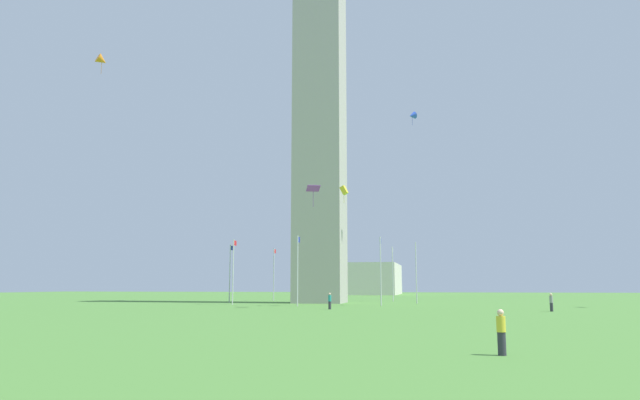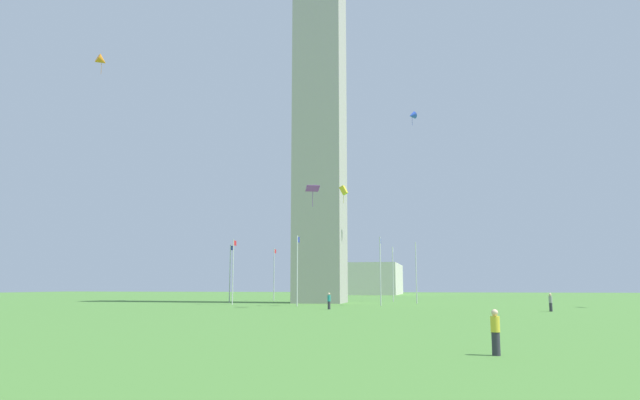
{
  "view_description": "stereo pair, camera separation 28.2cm",
  "coord_description": "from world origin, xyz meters",
  "px_view_note": "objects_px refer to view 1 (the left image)",
  "views": [
    {
      "loc": [
        -80.64,
        -16.37,
        2.43
      ],
      "look_at": [
        0.0,
        0.0,
        14.46
      ],
      "focal_mm": 32.81,
      "sensor_mm": 36.0,
      "label": 1
    },
    {
      "loc": [
        -80.59,
        -16.64,
        2.43
      ],
      "look_at": [
        0.0,
        0.0,
        14.46
      ],
      "focal_mm": 32.81,
      "sensor_mm": 36.0,
      "label": 2
    }
  ],
  "objects_px": {
    "person_gray_shirt": "(551,302)",
    "kite_yellow_box": "(344,190)",
    "flagpole_n": "(336,272)",
    "kite_blue_delta": "(412,116)",
    "flagpole_se": "(233,269)",
    "flagpole_w": "(416,270)",
    "flagpole_sw": "(381,268)",
    "kite_orange_delta": "(102,60)",
    "flagpole_nw": "(393,271)",
    "flagpole_e": "(230,271)",
    "kite_purple_diamond": "(313,189)",
    "obelisk_monument": "(320,90)",
    "flagpole_s": "(298,267)",
    "flagpole_ne": "(274,272)",
    "person_teal_shirt": "(330,301)",
    "distant_building": "(376,279)",
    "person_yellow_shirt": "(501,332)"
  },
  "relations": [
    {
      "from": "person_gray_shirt",
      "to": "kite_yellow_box",
      "type": "xyz_separation_m",
      "value": [
        10.02,
        21.19,
        12.93
      ]
    },
    {
      "from": "flagpole_n",
      "to": "kite_blue_delta",
      "type": "xyz_separation_m",
      "value": [
        -15.83,
        -13.36,
        20.85
      ]
    },
    {
      "from": "flagpole_se",
      "to": "flagpole_w",
      "type": "xyz_separation_m",
      "value": [
        9.41,
        -22.72,
        0.0
      ]
    },
    {
      "from": "flagpole_sw",
      "to": "kite_orange_delta",
      "type": "height_order",
      "value": "kite_orange_delta"
    },
    {
      "from": "flagpole_nw",
      "to": "person_gray_shirt",
      "type": "distance_m",
      "value": 36.03
    },
    {
      "from": "flagpole_e",
      "to": "kite_purple_diamond",
      "type": "distance_m",
      "value": 25.85
    },
    {
      "from": "obelisk_monument",
      "to": "flagpole_s",
      "type": "distance_m",
      "value": 29.41
    },
    {
      "from": "flagpole_ne",
      "to": "person_teal_shirt",
      "type": "height_order",
      "value": "flagpole_ne"
    },
    {
      "from": "flagpole_e",
      "to": "kite_purple_diamond",
      "type": "xyz_separation_m",
      "value": [
        -18.25,
        -16.23,
        8.48
      ]
    },
    {
      "from": "flagpole_se",
      "to": "person_gray_shirt",
      "type": "relative_size",
      "value": 4.92
    },
    {
      "from": "kite_blue_delta",
      "to": "distant_building",
      "type": "xyz_separation_m",
      "value": [
        80.26,
        13.62,
        -21.33
      ]
    },
    {
      "from": "flagpole_ne",
      "to": "distant_building",
      "type": "relative_size",
      "value": 0.29
    },
    {
      "from": "flagpole_s",
      "to": "person_gray_shirt",
      "type": "xyz_separation_m",
      "value": [
        -8.75,
        -26.57,
        -3.7
      ]
    },
    {
      "from": "flagpole_s",
      "to": "kite_purple_diamond",
      "type": "relative_size",
      "value": 3.59
    },
    {
      "from": "flagpole_s",
      "to": "flagpole_w",
      "type": "relative_size",
      "value": 1.0
    },
    {
      "from": "obelisk_monument",
      "to": "distant_building",
      "type": "distance_m",
      "value": 82.26
    },
    {
      "from": "flagpole_n",
      "to": "flagpole_e",
      "type": "bearing_deg",
      "value": 135.0
    },
    {
      "from": "flagpole_sw",
      "to": "flagpole_nw",
      "type": "bearing_deg",
      "value": -0.0
    },
    {
      "from": "flagpole_sw",
      "to": "person_yellow_shirt",
      "type": "bearing_deg",
      "value": -169.66
    },
    {
      "from": "flagpole_ne",
      "to": "flagpole_sw",
      "type": "height_order",
      "value": "same"
    },
    {
      "from": "kite_blue_delta",
      "to": "kite_orange_delta",
      "type": "bearing_deg",
      "value": 113.97
    },
    {
      "from": "flagpole_se",
      "to": "distant_building",
      "type": "relative_size",
      "value": 0.29
    },
    {
      "from": "obelisk_monument",
      "to": "flagpole_s",
      "type": "height_order",
      "value": "obelisk_monument"
    },
    {
      "from": "person_gray_shirt",
      "to": "distant_building",
      "type": "relative_size",
      "value": 0.06
    },
    {
      "from": "kite_yellow_box",
      "to": "flagpole_ne",
      "type": "bearing_deg",
      "value": 34.58
    },
    {
      "from": "flagpole_se",
      "to": "flagpole_sw",
      "type": "xyz_separation_m",
      "value": [
        -0.0,
        -18.82,
        0.0
      ]
    },
    {
      "from": "person_yellow_shirt",
      "to": "obelisk_monument",
      "type": "bearing_deg",
      "value": -28.7
    },
    {
      "from": "kite_purple_diamond",
      "to": "flagpole_se",
      "type": "bearing_deg",
      "value": 54.35
    },
    {
      "from": "flagpole_ne",
      "to": "kite_yellow_box",
      "type": "bearing_deg",
      "value": -145.42
    },
    {
      "from": "flagpole_sw",
      "to": "kite_yellow_box",
      "type": "bearing_deg",
      "value": 123.11
    },
    {
      "from": "flagpole_n",
      "to": "flagpole_nw",
      "type": "distance_m",
      "value": 10.19
    },
    {
      "from": "flagpole_se",
      "to": "person_teal_shirt",
      "type": "height_order",
      "value": "flagpole_se"
    },
    {
      "from": "flagpole_n",
      "to": "flagpole_w",
      "type": "distance_m",
      "value": 18.82
    },
    {
      "from": "kite_yellow_box",
      "to": "distant_building",
      "type": "distance_m",
      "value": 90.48
    },
    {
      "from": "flagpole_sw",
      "to": "kite_blue_delta",
      "type": "height_order",
      "value": "kite_blue_delta"
    },
    {
      "from": "flagpole_se",
      "to": "flagpole_s",
      "type": "relative_size",
      "value": 1.0
    },
    {
      "from": "person_yellow_shirt",
      "to": "kite_orange_delta",
      "type": "bearing_deg",
      "value": 0.3
    },
    {
      "from": "person_gray_shirt",
      "to": "flagpole_sw",
      "type": "bearing_deg",
      "value": 0.44
    },
    {
      "from": "kite_purple_diamond",
      "to": "kite_yellow_box",
      "type": "xyz_separation_m",
      "value": [
        6.21,
        -2.46,
        0.76
      ]
    },
    {
      "from": "flagpole_se",
      "to": "flagpole_nw",
      "type": "bearing_deg",
      "value": -45.0
    },
    {
      "from": "kite_purple_diamond",
      "to": "kite_yellow_box",
      "type": "bearing_deg",
      "value": -21.57
    },
    {
      "from": "flagpole_e",
      "to": "kite_yellow_box",
      "type": "distance_m",
      "value": 24.07
    },
    {
      "from": "flagpole_sw",
      "to": "person_gray_shirt",
      "type": "distance_m",
      "value": 21.63
    },
    {
      "from": "flagpole_n",
      "to": "kite_purple_diamond",
      "type": "relative_size",
      "value": 3.59
    },
    {
      "from": "flagpole_s",
      "to": "person_teal_shirt",
      "type": "xyz_separation_m",
      "value": [
        -7.99,
        -5.33,
        -3.7
      ]
    },
    {
      "from": "kite_blue_delta",
      "to": "flagpole_ne",
      "type": "bearing_deg",
      "value": 62.34
    },
    {
      "from": "flagpole_sw",
      "to": "person_gray_shirt",
      "type": "bearing_deg",
      "value": -126.4
    },
    {
      "from": "flagpole_e",
      "to": "flagpole_w",
      "type": "relative_size",
      "value": 1.0
    },
    {
      "from": "flagpole_e",
      "to": "flagpole_w",
      "type": "height_order",
      "value": "same"
    },
    {
      "from": "flagpole_w",
      "to": "kite_orange_delta",
      "type": "xyz_separation_m",
      "value": [
        -18.92,
        36.86,
        25.27
      ]
    }
  ]
}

